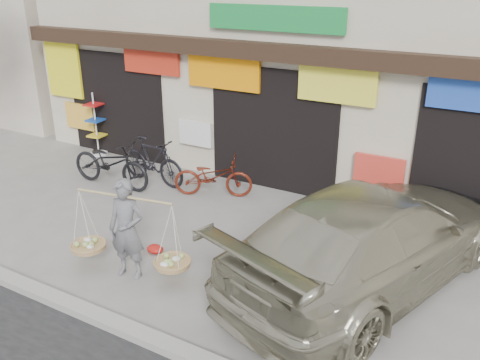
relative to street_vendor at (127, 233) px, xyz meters
The scene contains 10 objects.
ground 1.22m from the street_vendor, 66.45° to the left, with size 70.00×70.00×0.00m, color gray.
kerb 1.38m from the street_vendor, 71.37° to the right, with size 70.00×0.25×0.12m, color gray.
shophouse_block 7.78m from the street_vendor, 87.02° to the left, with size 14.00×6.32×7.00m.
street_vendor is the anchor object (origin of this frame).
bike_0 3.89m from the street_vendor, 136.97° to the left, with size 0.74×2.11×1.11m, color black.
bike_1 3.89m from the street_vendor, 123.04° to the left, with size 0.51×1.82×1.09m, color black.
bike_2 3.39m from the street_vendor, 98.99° to the left, with size 0.60×1.71×0.90m, color #591B0F.
suv 3.82m from the street_vendor, 27.01° to the left, with size 3.82×5.90×1.59m.
display_rack 6.22m from the street_vendor, 138.74° to the left, with size 0.46×0.46×1.68m.
red_bag 1.03m from the street_vendor, 97.77° to the left, with size 0.31×0.25×0.14m, color red.
Camera 1 is at (4.64, -6.12, 4.58)m, focal length 38.00 mm.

